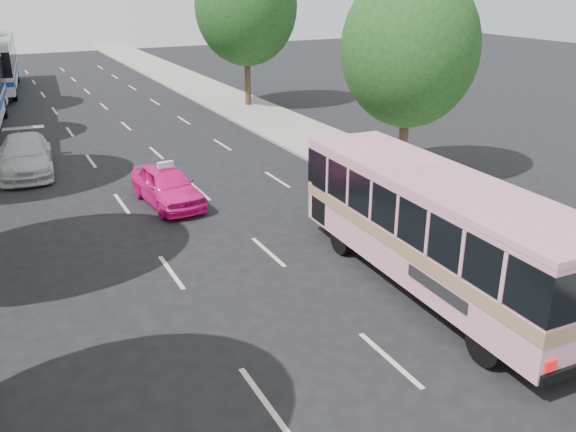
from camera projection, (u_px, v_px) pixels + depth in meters
ground at (303, 326)px, 13.97m from camera, size 120.00×120.00×0.00m
sidewalk_right at (268, 119)px, 34.13m from camera, size 4.00×90.00×0.12m
tree_right_near at (413, 43)px, 22.35m from camera, size 5.10×5.10×7.95m
tree_right_far at (247, 2)px, 35.43m from camera, size 6.00×6.00×9.35m
pink_bus at (436, 221)px, 15.00m from camera, size 2.72×9.44×2.98m
pink_taxi at (167, 185)px, 21.24m from camera, size 1.92×4.10×1.36m
white_pickup at (25, 155)px, 24.67m from camera, size 2.47×5.14×1.45m
taxi_roof_sign at (165, 164)px, 20.96m from camera, size 0.56×0.22×0.18m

